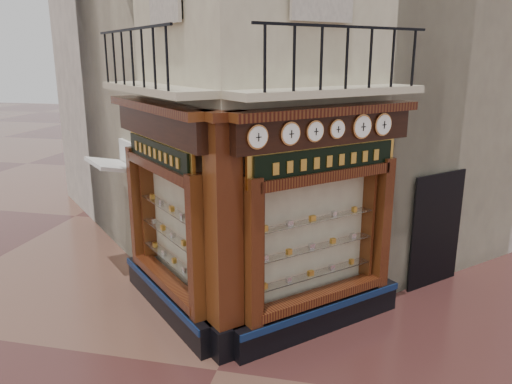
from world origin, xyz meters
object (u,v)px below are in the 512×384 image
(corner_pilaster, at_px, (224,242))
(clock_a, at_px, (257,137))
(signboard_left, at_px, (158,153))
(signboard_right, at_px, (327,161))
(clock_e, at_px, (362,127))
(clock_f, at_px, (383,125))
(clock_d, at_px, (337,129))
(clock_c, at_px, (315,131))
(awning, at_px, (119,272))
(clock_b, at_px, (290,134))

(corner_pilaster, bearing_deg, clock_a, -51.17)
(signboard_left, distance_m, signboard_right, 2.92)
(clock_e, bearing_deg, clock_f, 0.00)
(corner_pilaster, xyz_separation_m, signboard_right, (1.46, 1.01, 1.15))
(clock_e, relative_size, signboard_right, 0.19)
(clock_a, height_order, signboard_right, clock_a)
(clock_d, xyz_separation_m, clock_e, (0.38, 0.38, 0.00))
(clock_c, bearing_deg, clock_d, 0.00)
(clock_a, distance_m, awning, 5.87)
(clock_a, height_order, clock_b, same)
(awning, bearing_deg, signboard_right, -153.09)
(clock_f, height_order, signboard_left, clock_f)
(clock_b, relative_size, signboard_right, 0.16)
(clock_f, relative_size, signboard_right, 0.18)
(clock_d, relative_size, signboard_right, 0.14)
(clock_c, relative_size, signboard_left, 0.17)
(clock_c, relative_size, clock_f, 0.88)
(clock_b, height_order, clock_d, clock_b)
(clock_c, bearing_deg, clock_a, -180.00)
(clock_e, bearing_deg, clock_a, 180.00)
(clock_d, bearing_deg, clock_a, -180.00)
(clock_a, bearing_deg, clock_d, 0.00)
(corner_pilaster, distance_m, clock_f, 3.34)
(signboard_right, bearing_deg, clock_e, -9.94)
(clock_d, distance_m, clock_f, 1.02)
(clock_a, relative_size, awning, 0.28)
(corner_pilaster, bearing_deg, clock_f, -8.48)
(clock_b, relative_size, clock_d, 1.15)
(clock_c, xyz_separation_m, clock_e, (0.70, 0.70, 0.00))
(corner_pilaster, relative_size, signboard_right, 1.82)
(clock_e, bearing_deg, signboard_left, 141.09)
(clock_a, distance_m, signboard_left, 2.33)
(clock_b, relative_size, awning, 0.28)
(corner_pilaster, relative_size, clock_d, 12.70)
(corner_pilaster, xyz_separation_m, clock_a, (0.54, -0.06, 1.67))
(clock_c, distance_m, clock_f, 1.47)
(clock_b, bearing_deg, clock_c, 0.00)
(clock_d, distance_m, signboard_left, 3.11)
(awning, bearing_deg, clock_d, -152.73)
(clock_d, xyz_separation_m, signboard_left, (-3.07, 0.01, -0.52))
(awning, bearing_deg, clock_c, -157.39)
(signboard_left, bearing_deg, awning, 4.44)
(clock_d, bearing_deg, clock_f, 0.00)
(clock_d, xyz_separation_m, clock_f, (0.72, 0.72, 0.00))
(clock_e, xyz_separation_m, clock_f, (0.34, 0.34, -0.00))
(corner_pilaster, relative_size, awning, 3.06)
(awning, xyz_separation_m, signboard_left, (1.80, -1.54, 3.10))
(clock_f, bearing_deg, clock_b, -180.00)
(clock_f, bearing_deg, awning, 126.51)
(clock_c, xyz_separation_m, signboard_left, (-2.75, 0.33, -0.52))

